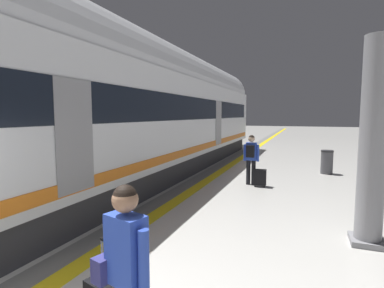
# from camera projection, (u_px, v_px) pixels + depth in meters

# --- Properties ---
(safety_line_strip) EXTENTS (0.36, 80.00, 0.01)m
(safety_line_strip) POSITION_uv_depth(u_px,v_px,m) (220.00, 172.00, 11.78)
(safety_line_strip) COLOR yellow
(safety_line_strip) RESTS_ON ground
(tactile_edge_band) EXTENTS (0.63, 80.00, 0.01)m
(tactile_edge_band) POSITION_uv_depth(u_px,v_px,m) (211.00, 172.00, 11.90)
(tactile_edge_band) COLOR slate
(tactile_edge_band) RESTS_ON ground
(high_speed_train) EXTENTS (2.94, 27.18, 4.97)m
(high_speed_train) POSITION_uv_depth(u_px,v_px,m) (132.00, 108.00, 9.58)
(high_speed_train) COLOR #38383D
(high_speed_train) RESTS_ON ground
(traveller_foreground) EXTENTS (0.56, 0.33, 1.70)m
(traveller_foreground) POSITION_uv_depth(u_px,v_px,m) (125.00, 267.00, 2.53)
(traveller_foreground) COLOR brown
(traveller_foreground) RESTS_ON ground
(passenger_near) EXTENTS (0.51, 0.32, 1.62)m
(passenger_near) POSITION_uv_depth(u_px,v_px,m) (251.00, 155.00, 9.62)
(passenger_near) COLOR black
(passenger_near) RESTS_ON ground
(suitcase_near) EXTENTS (0.39, 0.25, 0.55)m
(suitcase_near) POSITION_uv_depth(u_px,v_px,m) (260.00, 177.00, 9.42)
(suitcase_near) COLOR black
(suitcase_near) RESTS_ON ground
(platform_pillar) EXTENTS (0.56, 0.56, 3.60)m
(platform_pillar) POSITION_uv_depth(u_px,v_px,m) (373.00, 147.00, 5.10)
(platform_pillar) COLOR gray
(platform_pillar) RESTS_ON ground
(waste_bin) EXTENTS (0.46, 0.46, 0.91)m
(waste_bin) POSITION_uv_depth(u_px,v_px,m) (327.00, 162.00, 11.48)
(waste_bin) COLOR #4C4C51
(waste_bin) RESTS_ON ground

